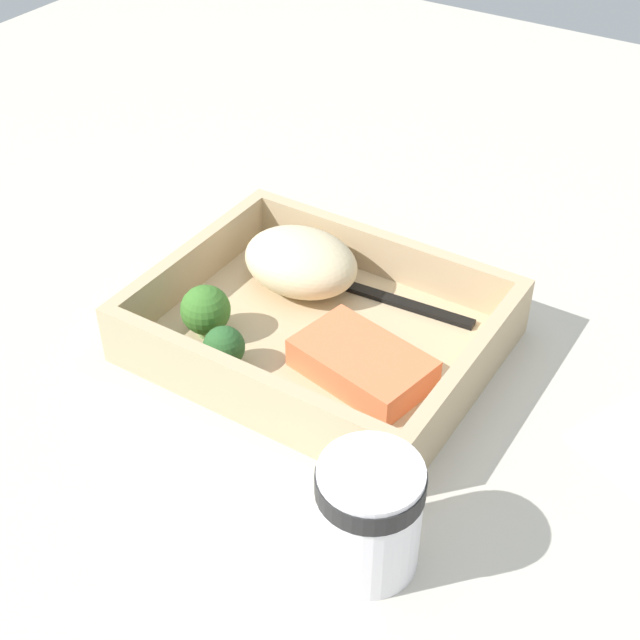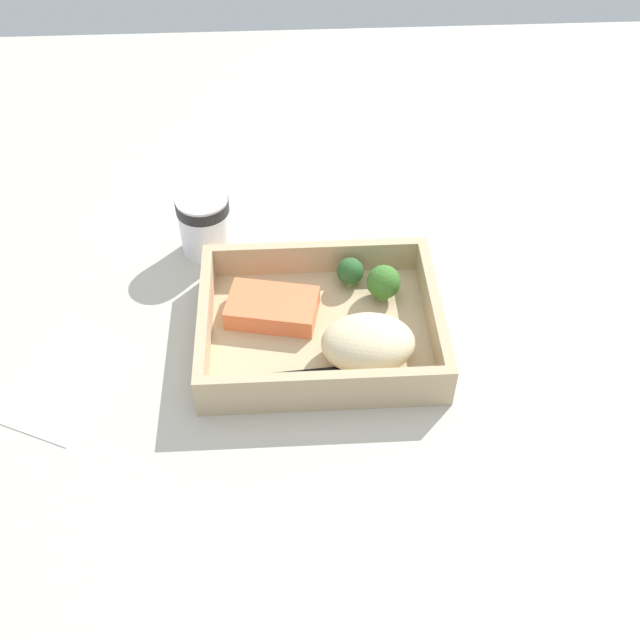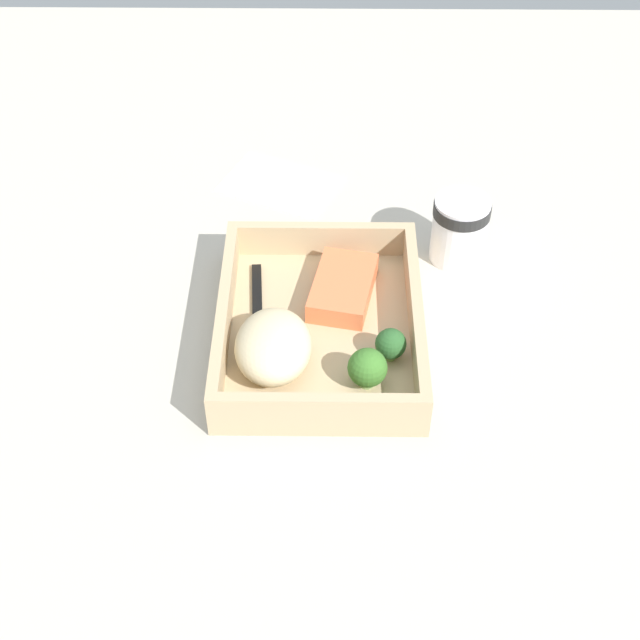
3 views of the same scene
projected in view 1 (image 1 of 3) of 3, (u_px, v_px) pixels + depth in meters
ground_plane at (320, 355)px, 74.64cm from camera, size 160.00×160.00×2.00cm
takeout_tray at (320, 340)px, 73.65cm from camera, size 27.52×21.95×1.20cm
tray_rim at (320, 315)px, 72.00cm from camera, size 27.52×21.95×4.11cm
salmon_fillet at (362, 363)px, 68.53cm from camera, size 11.47×8.36×2.51cm
mashed_potatoes at (301, 262)px, 76.97cm from camera, size 10.40×8.03×5.13cm
broccoli_floret_1 at (206, 311)px, 71.81cm from camera, size 4.10×4.10×4.56cm
broccoli_floret_2 at (224, 348)px, 68.78cm from camera, size 3.31×3.31×3.78cm
fork at (376, 295)px, 77.17cm from camera, size 15.88×2.79×0.44cm
paper_cup at (369, 511)px, 54.50cm from camera, size 6.72×6.72×8.30cm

